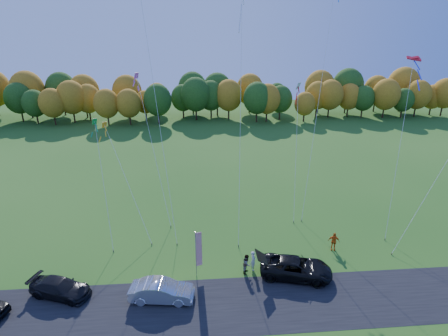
{
  "coord_description": "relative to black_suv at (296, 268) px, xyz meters",
  "views": [
    {
      "loc": [
        -2.43,
        -24.34,
        18.73
      ],
      "look_at": [
        0.0,
        6.0,
        7.0
      ],
      "focal_mm": 28.0,
      "sensor_mm": 36.0,
      "label": 1
    }
  ],
  "objects": [
    {
      "name": "person_east",
      "position": [
        4.47,
        3.41,
        0.09
      ],
      "size": [
        1.13,
        0.7,
        1.79
      ],
      "primitive_type": "imported",
      "rotation": [
        0.0,
        0.0,
        -0.27
      ],
      "color": "#D25F13",
      "rests_on": "ground"
    },
    {
      "name": "kite_diamond_blue_low",
      "position": [
        12.4,
        3.65,
        3.59
      ],
      "size": [
        6.34,
        3.49,
        9.29
      ],
      "color": "#4C3F33",
      "rests_on": "ground"
    },
    {
      "name": "kite_parafoil_orange",
      "position": [
        5.99,
        15.03,
        11.93
      ],
      "size": [
        7.5,
        13.04,
        25.86
      ],
      "color": "#4C3F33",
      "rests_on": "ground"
    },
    {
      "name": "kite_diamond_white",
      "position": [
        2.72,
        11.44,
        6.18
      ],
      "size": [
        1.76,
        6.36,
        14.25
      ],
      "color": "#4C3F33",
      "rests_on": "ground"
    },
    {
      "name": "kite_parafoil_rainbow",
      "position": [
        12.45,
        8.65,
        7.51
      ],
      "size": [
        6.11,
        8.69,
        16.89
      ],
      "color": "#4C3F33",
      "rests_on": "ground"
    },
    {
      "name": "kite_delta_red",
      "position": [
        -3.66,
        8.9,
        11.42
      ],
      "size": [
        2.36,
        9.1,
        23.82
      ],
      "color": "#4C3F33",
      "rests_on": "ground"
    },
    {
      "name": "ground",
      "position": [
        -5.35,
        1.15,
        -0.81
      ],
      "size": [
        160.0,
        160.0,
        0.0
      ],
      "primitive_type": "plane",
      "color": "#225516"
    },
    {
      "name": "dark_truck_a",
      "position": [
        -18.49,
        -0.81,
        -0.12
      ],
      "size": [
        5.1,
        3.35,
        1.37
      ],
      "primitive_type": "imported",
      "rotation": [
        0.0,
        0.0,
        1.24
      ],
      "color": "black",
      "rests_on": "ground"
    },
    {
      "name": "feather_flag",
      "position": [
        -7.95,
        0.76,
        1.73
      ],
      "size": [
        0.53,
        0.23,
        4.16
      ],
      "color": "#999999",
      "rests_on": "ground"
    },
    {
      "name": "silver_sedan",
      "position": [
        -10.74,
        -1.88,
        -0.02
      ],
      "size": [
        4.93,
        2.22,
        1.57
      ],
      "primitive_type": "imported",
      "rotation": [
        0.0,
        0.0,
        1.45
      ],
      "color": "silver",
      "rests_on": "ground"
    },
    {
      "name": "black_suv",
      "position": [
        0.0,
        0.0,
        0.0
      ],
      "size": [
        6.32,
        4.08,
        1.62
      ],
      "primitive_type": "imported",
      "rotation": [
        0.0,
        0.0,
        1.32
      ],
      "color": "black",
      "rests_on": "ground"
    },
    {
      "name": "kite_diamond_yellow",
      "position": [
        -14.85,
        9.3,
        4.25
      ],
      "size": [
        5.54,
        8.06,
        10.57
      ],
      "color": "#4C3F33",
      "rests_on": "ground"
    },
    {
      "name": "kite_delta_blue",
      "position": [
        -11.8,
        10.29,
        14.98
      ],
      "size": [
        5.38,
        11.04,
        32.44
      ],
      "color": "#4C3F33",
      "rests_on": "ground"
    },
    {
      "name": "kite_diamond_pink",
      "position": [
        -12.49,
        12.71,
        6.52
      ],
      "size": [
        4.04,
        8.59,
        15.09
      ],
      "color": "#4C3F33",
      "rests_on": "ground"
    },
    {
      "name": "kite_diamond_green",
      "position": [
        -16.69,
        7.72,
        4.72
      ],
      "size": [
        2.44,
        6.68,
        11.44
      ],
      "color": "#4C3F33",
      "rests_on": "ground"
    },
    {
      "name": "person_tailgate_b",
      "position": [
        -3.95,
        0.8,
        0.05
      ],
      "size": [
        0.91,
        1.01,
        1.71
      ],
      "primitive_type": "imported",
      "rotation": [
        0.0,
        0.0,
        1.19
      ],
      "color": "gray",
      "rests_on": "ground"
    },
    {
      "name": "asphalt_strip",
      "position": [
        -5.35,
        -2.85,
        -0.81
      ],
      "size": [
        90.0,
        6.0,
        0.01
      ],
      "primitive_type": "cube",
      "color": "black",
      "rests_on": "ground"
    },
    {
      "name": "tree_line",
      "position": [
        -5.35,
        56.15,
        -0.81
      ],
      "size": [
        116.0,
        12.0,
        10.0
      ],
      "primitive_type": null,
      "color": "#1E4711",
      "rests_on": "ground"
    },
    {
      "name": "person_tailgate_a",
      "position": [
        -3.37,
        1.13,
        0.08
      ],
      "size": [
        0.45,
        0.66,
        1.77
      ],
      "primitive_type": "imported",
      "rotation": [
        0.0,
        0.0,
        1.6
      ],
      "color": "silver",
      "rests_on": "ground"
    }
  ]
}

